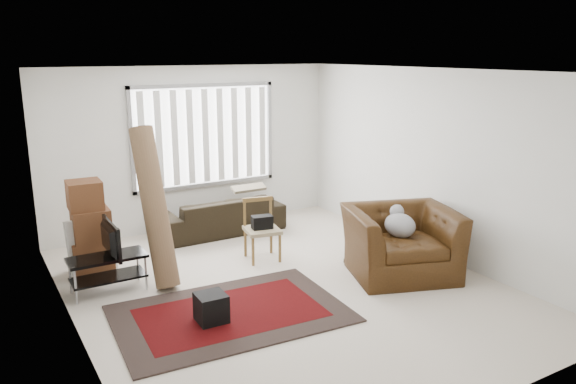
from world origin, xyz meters
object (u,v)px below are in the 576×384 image
moving_boxes (90,231)px  side_chair (262,227)px  sofa (221,209)px  tv_stand (108,266)px  armchair (401,237)px

moving_boxes → side_chair: size_ratio=1.46×
moving_boxes → sofa: size_ratio=0.63×
tv_stand → side_chair: bearing=1.0°
tv_stand → moving_boxes: moving_boxes is taller
sofa → armchair: armchair is taller
moving_boxes → armchair: 4.15m
moving_boxes → sofa: 2.35m
armchair → sofa: bearing=134.5°
moving_boxes → side_chair: moving_boxes is taller
sofa → armchair: bearing=114.8°
sofa → side_chair: bearing=90.0°
moving_boxes → side_chair: bearing=-17.3°
moving_boxes → side_chair: 2.33m
tv_stand → armchair: (3.51, -1.41, 0.18)m
moving_boxes → sofa: bearing=18.1°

